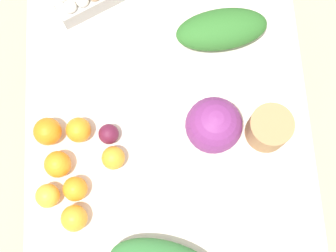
{
  "coord_description": "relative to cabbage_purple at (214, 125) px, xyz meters",
  "views": [
    {
      "loc": [
        0.34,
        -0.02,
        2.1
      ],
      "look_at": [
        0.0,
        0.0,
        0.78
      ],
      "focal_mm": 50.0,
      "sensor_mm": 36.0,
      "label": 1
    }
  ],
  "objects": [
    {
      "name": "orange_4",
      "position": [
        0.23,
        -0.4,
        -0.04
      ],
      "size": [
        0.07,
        0.07,
        0.07
      ],
      "primitive_type": "sphere",
      "color": "orange",
      "rests_on": "dining_table"
    },
    {
      "name": "orange_3",
      "position": [
        0.15,
        -0.4,
        -0.05
      ],
      "size": [
        0.07,
        0.07,
        0.07
      ],
      "primitive_type": "sphere",
      "color": "orange",
      "rests_on": "dining_table"
    },
    {
      "name": "orange_0",
      "position": [
        0.08,
        -0.45,
        -0.04
      ],
      "size": [
        0.08,
        0.08,
        0.08
      ],
      "primitive_type": "sphere",
      "color": "orange",
      "rests_on": "dining_table"
    },
    {
      "name": "cabbage_purple",
      "position": [
        0.0,
        0.0,
        0.0
      ],
      "size": [
        0.16,
        0.16,
        0.16
      ],
      "primitive_type": "sphere",
      "color": "#7A2D75",
      "rests_on": "dining_table"
    },
    {
      "name": "paper_bag",
      "position": [
        0.01,
        0.16,
        -0.03
      ],
      "size": [
        0.12,
        0.12,
        0.1
      ],
      "primitive_type": "cylinder",
      "color": "#A87F51",
      "rests_on": "dining_table"
    },
    {
      "name": "orange_6",
      "position": [
        0.16,
        -0.48,
        -0.05
      ],
      "size": [
        0.07,
        0.07,
        0.07
      ],
      "primitive_type": "sphere",
      "color": "#F9A833",
      "rests_on": "dining_table"
    },
    {
      "name": "orange_5",
      "position": [
        0.07,
        -0.29,
        -0.05
      ],
      "size": [
        0.07,
        0.07,
        0.07
      ],
      "primitive_type": "sphere",
      "color": "orange",
      "rests_on": "dining_table"
    },
    {
      "name": "orange_2",
      "position": [
        -0.02,
        -0.39,
        -0.04
      ],
      "size": [
        0.07,
        0.07,
        0.07
      ],
      "primitive_type": "sphere",
      "color": "orange",
      "rests_on": "dining_table"
    },
    {
      "name": "dining_table",
      "position": [
        -0.02,
        -0.13,
        -0.18
      ],
      "size": [
        1.35,
        0.85,
        0.76
      ],
      "color": "silver",
      "rests_on": "ground_plane"
    },
    {
      "name": "ground_plane",
      "position": [
        -0.02,
        -0.13,
        -0.84
      ],
      "size": [
        8.0,
        8.0,
        0.0
      ],
      "primitive_type": "plane",
      "color": "#C6B289"
    },
    {
      "name": "greens_bunch_scallion",
      "position": [
        -0.31,
        0.05,
        -0.03
      ],
      "size": [
        0.16,
        0.29,
        0.1
      ],
      "primitive_type": "ellipsoid",
      "rotation": [
        0.0,
        0.0,
        1.67
      ],
      "color": "#2D6B28",
      "rests_on": "dining_table"
    },
    {
      "name": "orange_1",
      "position": [
        -0.02,
        -0.47,
        -0.04
      ],
      "size": [
        0.08,
        0.08,
        0.08
      ],
      "primitive_type": "sphere",
      "color": "orange",
      "rests_on": "dining_table"
    },
    {
      "name": "beet_root",
      "position": [
        -0.01,
        -0.3,
        -0.05
      ],
      "size": [
        0.06,
        0.06,
        0.06
      ],
      "primitive_type": "sphere",
      "color": "#5B1933",
      "rests_on": "dining_table"
    }
  ]
}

